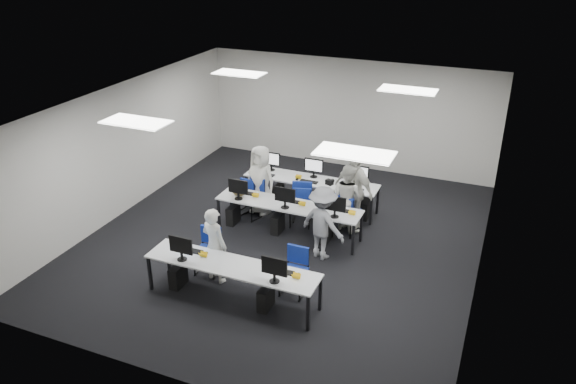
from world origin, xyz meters
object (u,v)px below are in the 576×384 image
at_px(chair_2, 252,205).
at_px(chair_4, 343,222).
at_px(student_0, 215,245).
at_px(chair_3, 301,212).
at_px(chair_7, 349,218).
at_px(chair_1, 294,279).
at_px(chair_5, 252,199).
at_px(desk_front, 232,267).
at_px(chair_0, 209,259).
at_px(chair_6, 303,208).
at_px(student_1, 347,197).
at_px(student_3, 353,190).
at_px(student_2, 261,180).
at_px(desk_mid, 288,206).
at_px(photographer, 323,223).

distance_m(chair_2, chair_4, 2.18).
bearing_deg(student_0, chair_3, -89.03).
bearing_deg(chair_7, chair_2, -160.32).
relative_size(chair_1, student_0, 0.59).
height_order(chair_2, chair_5, chair_2).
xyz_separation_m(desk_front, chair_3, (0.08, 3.16, -0.38)).
height_order(chair_0, chair_1, chair_0).
relative_size(chair_3, chair_5, 1.14).
distance_m(chair_6, student_1, 1.17).
bearing_deg(chair_3, chair_0, -124.54).
relative_size(student_1, student_3, 0.86).
relative_size(chair_0, chair_4, 1.04).
bearing_deg(student_2, desk_mid, -22.17).
xyz_separation_m(chair_4, chair_7, (0.06, 0.26, -0.01)).
distance_m(chair_3, student_1, 1.13).
relative_size(chair_7, student_3, 0.47).
height_order(chair_5, student_2, student_2).
distance_m(student_0, student_1, 3.35).
distance_m(chair_1, student_3, 2.94).
relative_size(chair_5, chair_7, 0.99).
relative_size(student_0, student_2, 0.91).
bearing_deg(student_0, chair_4, -107.50).
relative_size(chair_6, student_0, 0.57).
xyz_separation_m(chair_5, student_2, (0.27, -0.07, 0.56)).
relative_size(desk_front, chair_7, 3.82).
bearing_deg(desk_mid, student_2, 143.08).
height_order(desk_mid, chair_0, chair_0).
bearing_deg(chair_7, student_3, 87.21).
relative_size(desk_mid, student_3, 1.80).
bearing_deg(photographer, desk_mid, -12.27).
bearing_deg(desk_mid, chair_4, 24.65).
xyz_separation_m(desk_front, student_0, (-0.60, 0.45, 0.07)).
bearing_deg(student_0, desk_mid, -90.61).
bearing_deg(student_1, chair_3, 34.32).
xyz_separation_m(desk_front, chair_4, (1.08, 3.10, -0.41)).
bearing_deg(student_0, chair_0, -20.99).
relative_size(chair_7, student_1, 0.55).
distance_m(desk_mid, student_0, 2.23).
bearing_deg(desk_mid, desk_front, -90.00).
distance_m(desk_front, desk_mid, 2.60).
xyz_separation_m(chair_1, student_0, (-1.53, -0.17, 0.47)).
relative_size(chair_0, chair_1, 1.01).
relative_size(chair_2, chair_3, 0.97).
xyz_separation_m(chair_0, student_1, (1.95, 2.70, 0.48)).
distance_m(desk_mid, chair_6, 0.88).
bearing_deg(chair_0, chair_2, 89.84).
height_order(desk_front, chair_3, chair_3).
bearing_deg(chair_2, desk_front, -51.71).
relative_size(chair_4, student_1, 0.57).
bearing_deg(chair_1, chair_5, 128.60).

